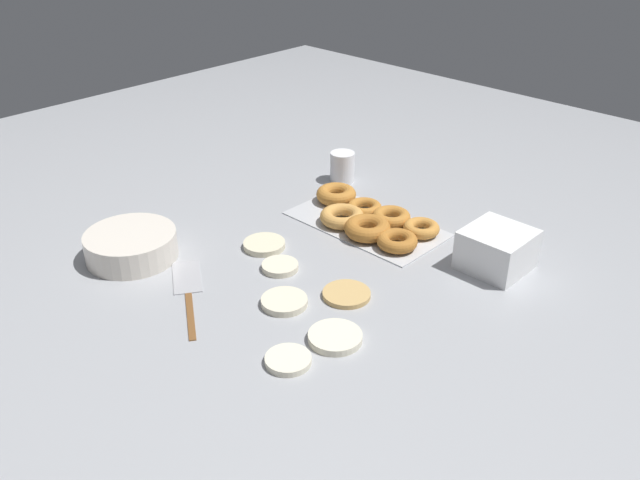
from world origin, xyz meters
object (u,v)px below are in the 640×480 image
batter_bowl (131,245)px  container_stack (497,249)px  pancake_1 (280,266)px  pancake_3 (284,302)px  pancake_2 (347,294)px  pancake_5 (335,337)px  pancake_0 (288,360)px  paper_cup (342,167)px  spatula (187,284)px  donut_tray (368,219)px  pancake_4 (263,245)px

batter_bowl → container_stack: size_ratio=1.48×
pancake_1 → pancake_3: (-0.11, 0.09, 0.00)m
pancake_1 → batter_bowl: batter_bowl is taller
pancake_2 → pancake_5: 0.15m
pancake_0 → pancake_1: 0.32m
pancake_3 → paper_cup: 0.63m
pancake_2 → spatula: 0.34m
pancake_0 → pancake_2: bearing=-73.9°
pancake_5 → batter_bowl: 0.55m
pancake_1 → donut_tray: donut_tray is taller
pancake_2 → donut_tray: bearing=-57.5°
pancake_4 → batter_bowl: 0.30m
pancake_4 → container_stack: 0.53m
pancake_4 → spatula: bearing=90.8°
pancake_3 → pancake_5: size_ratio=0.93×
container_stack → paper_cup: container_stack is taller
pancake_4 → batter_bowl: bearing=52.1°
pancake_0 → pancake_5: size_ratio=0.82×
container_stack → pancake_4: bearing=34.4°
pancake_0 → batter_bowl: 0.53m
pancake_1 → paper_cup: paper_cup is taller
pancake_2 → container_stack: (-0.16, -0.32, 0.04)m
container_stack → batter_bowl: bearing=40.8°
pancake_1 → pancake_4: same height
pancake_4 → batter_bowl: size_ratio=0.48×
pancake_1 → pancake_3: size_ratio=0.85×
pancake_4 → paper_cup: bearing=-73.2°
batter_bowl → paper_cup: (-0.06, -0.65, 0.01)m
pancake_2 → spatula: (0.27, 0.20, -0.00)m
pancake_5 → pancake_2: bearing=-56.4°
pancake_1 → pancake_4: 0.11m
pancake_2 → batter_bowl: bearing=25.5°
pancake_2 → spatula: pancake_2 is taller
pancake_3 → pancake_2: bearing=-123.0°
pancake_3 → paper_cup: bearing=-58.6°
batter_bowl → paper_cup: bearing=-95.2°
paper_cup → pancake_1: bearing=116.2°
pancake_0 → donut_tray: (0.24, -0.51, 0.01)m
pancake_1 → pancake_2: (-0.18, -0.02, -0.00)m
pancake_5 → donut_tray: (0.26, -0.40, 0.01)m
pancake_3 → spatula: size_ratio=0.36×
pancake_4 → donut_tray: bearing=-112.1°
batter_bowl → pancake_1: bearing=-145.0°
pancake_4 → pancake_2: bearing=176.5°
pancake_5 → batter_bowl: (0.55, 0.09, 0.02)m
pancake_1 → paper_cup: (0.22, -0.45, 0.04)m
pancake_0 → paper_cup: paper_cup is taller
container_stack → paper_cup: bearing=-11.4°
pancake_3 → donut_tray: bearing=-75.2°
container_stack → donut_tray: bearing=7.6°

